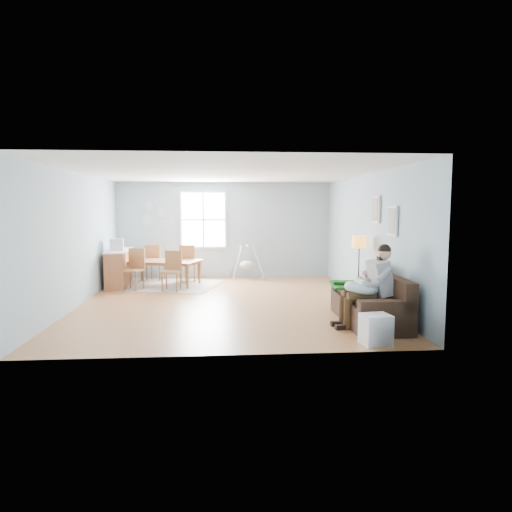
{
  "coord_description": "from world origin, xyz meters",
  "views": [
    {
      "loc": [
        -0.1,
        -9.49,
        1.98
      ],
      "look_at": [
        0.61,
        -0.23,
        1.0
      ],
      "focal_mm": 32.0,
      "sensor_mm": 36.0,
      "label": 1
    }
  ],
  "objects": [
    {
      "name": "pictures",
      "position": [
        2.97,
        -1.05,
        1.85
      ],
      "size": [
        0.05,
        1.34,
        0.74
      ],
      "color": "silver",
      "rests_on": "room"
    },
    {
      "name": "floor_lamp",
      "position": [
        2.73,
        -0.34,
        1.17
      ],
      "size": [
        0.28,
        0.28,
        1.41
      ],
      "color": "black",
      "rests_on": "room"
    },
    {
      "name": "chair_sw",
      "position": [
        -2.21,
        1.7,
        0.57
      ],
      "size": [
        0.58,
        0.58,
        1.0
      ],
      "color": "brown",
      "rests_on": "rug"
    },
    {
      "name": "baby_swing",
      "position": [
        0.6,
        3.1,
        0.42
      ],
      "size": [
        0.98,
        1.0,
        0.94
      ],
      "color": "silver",
      "rests_on": "room"
    },
    {
      "name": "counter",
      "position": [
        -2.7,
        2.23,
        0.47
      ],
      "size": [
        0.59,
        1.69,
        0.93
      ],
      "color": "brown",
      "rests_on": "room"
    },
    {
      "name": "chair_nw",
      "position": [
        -1.93,
        3.0,
        0.57
      ],
      "size": [
        0.53,
        0.53,
        0.99
      ],
      "color": "brown",
      "rests_on": "rug"
    },
    {
      "name": "monitor",
      "position": [
        -2.67,
        1.91,
        1.08
      ],
      "size": [
        0.35,
        0.34,
        0.3
      ],
      "color": "silver",
      "rests_on": "counter"
    },
    {
      "name": "rug",
      "position": [
        -1.6,
        2.24,
        0.01
      ],
      "size": [
        3.09,
        2.6,
        0.01
      ],
      "primitive_type": "cube",
      "rotation": [
        0.0,
        0.0,
        -0.22
      ],
      "color": "gray",
      "rests_on": "room"
    },
    {
      "name": "window",
      "position": [
        -0.6,
        3.46,
        1.65
      ],
      "size": [
        1.32,
        0.08,
        1.62
      ],
      "color": "silver",
      "rests_on": "room"
    },
    {
      "name": "chair_ne",
      "position": [
        -0.98,
        2.79,
        0.57
      ],
      "size": [
        0.54,
        0.54,
        1.0
      ],
      "color": "brown",
      "rests_on": "rug"
    },
    {
      "name": "chair_se",
      "position": [
        -1.28,
        1.48,
        0.55
      ],
      "size": [
        0.5,
        0.5,
        0.96
      ],
      "color": "brown",
      "rests_on": "rug"
    },
    {
      "name": "room",
      "position": [
        0.0,
        0.0,
        2.42
      ],
      "size": [
        8.4,
        9.4,
        3.9
      ],
      "color": "#AD6E3D"
    },
    {
      "name": "storage_cube",
      "position": [
        2.12,
        -3.16,
        0.22
      ],
      "size": [
        0.44,
        0.41,
        0.44
      ],
      "color": "white",
      "rests_on": "room"
    },
    {
      "name": "sofa",
      "position": [
        2.51,
        -1.88,
        0.3
      ],
      "size": [
        0.94,
        2.09,
        0.84
      ],
      "color": "black",
      "rests_on": "room"
    },
    {
      "name": "dining_table",
      "position": [
        -1.6,
        2.24,
        0.32
      ],
      "size": [
        2.05,
        1.53,
        0.64
      ],
      "primitive_type": "imported",
      "rotation": [
        0.0,
        0.0,
        -0.31
      ],
      "color": "brown",
      "rests_on": "rug"
    },
    {
      "name": "beige_pillow",
      "position": [
        2.74,
        -1.34,
        0.76
      ],
      "size": [
        0.17,
        0.5,
        0.5
      ],
      "primitive_type": "cube",
      "rotation": [
        0.0,
        0.0,
        0.06
      ],
      "color": "beige",
      "rests_on": "sofa"
    },
    {
      "name": "father",
      "position": [
        2.37,
        -2.17,
        0.73
      ],
      "size": [
        1.01,
        0.49,
        1.39
      ],
      "color": "gray",
      "rests_on": "sofa"
    },
    {
      "name": "toddler",
      "position": [
        2.44,
        -1.68,
        0.71
      ],
      "size": [
        0.54,
        0.27,
        0.85
      ],
      "color": "silver",
      "rests_on": "sofa"
    },
    {
      "name": "green_throw",
      "position": [
        2.45,
        -1.19,
        0.53
      ],
      "size": [
        1.03,
        0.91,
        0.04
      ],
      "primitive_type": "cube",
      "rotation": [
        0.0,
        0.0,
        -0.1
      ],
      "color": "#155C17",
      "rests_on": "sofa"
    },
    {
      "name": "infant",
      "position": [
        2.21,
        -2.13,
        0.74
      ],
      "size": [
        0.17,
        0.39,
        0.14
      ],
      "color": "silver",
      "rests_on": "nursing_pillow"
    },
    {
      "name": "wall_plates",
      "position": [
        -2.0,
        3.47,
        1.83
      ],
      "size": [
        0.67,
        0.02,
        0.66
      ],
      "color": "#A7B9C9",
      "rests_on": "room"
    },
    {
      "name": "nursing_pillow",
      "position": [
        2.22,
        -2.17,
        0.65
      ],
      "size": [
        0.58,
        0.57,
        0.23
      ],
      "primitive_type": "torus",
      "rotation": [
        0.0,
        0.14,
        0.01
      ],
      "color": "silver",
      "rests_on": "father"
    }
  ]
}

